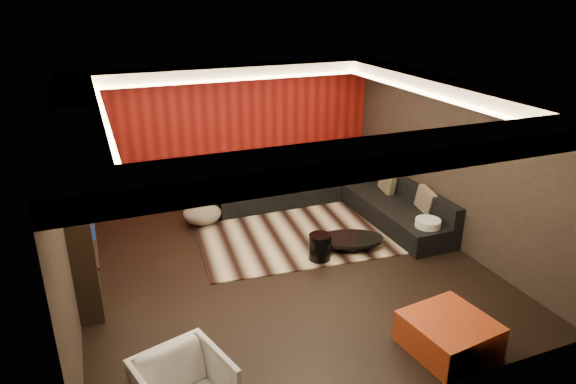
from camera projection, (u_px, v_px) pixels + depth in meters
name	position (u px, v px, depth m)	size (l,w,h in m)	color
floor	(284.00, 270.00, 8.06)	(6.00, 6.00, 0.02)	black
ceiling	(284.00, 91.00, 7.01)	(6.00, 6.00, 0.02)	silver
wall_back	(229.00, 136.00, 10.13)	(6.00, 0.02, 2.80)	black
wall_left	(63.00, 219.00, 6.50)	(0.02, 6.00, 2.80)	black
wall_right	(452.00, 163.00, 8.57)	(0.02, 6.00, 2.80)	black
red_feature_wall	(229.00, 136.00, 10.09)	(5.98, 0.05, 2.78)	#6B0C0A
soffit_back	(230.00, 72.00, 9.38)	(6.00, 0.60, 0.22)	silver
soffit_front	(391.00, 155.00, 4.73)	(6.00, 0.60, 0.22)	silver
soffit_left	(74.00, 116.00, 6.12)	(0.60, 4.80, 0.22)	silver
soffit_right	(445.00, 86.00, 7.99)	(0.60, 4.80, 0.22)	silver
cove_back	(236.00, 80.00, 9.12)	(4.80, 0.08, 0.04)	#FFD899
cove_front	(371.00, 154.00, 5.05)	(4.80, 0.08, 0.04)	#FFD899
cove_left	(105.00, 121.00, 6.27)	(0.08, 4.80, 0.04)	#FFD899
cove_right	(426.00, 94.00, 7.90)	(0.08, 4.80, 0.04)	#FFD899
tv_surround	(79.00, 220.00, 7.18)	(0.30, 2.00, 2.20)	black
tv_screen	(88.00, 195.00, 7.10)	(0.04, 1.30, 0.80)	black
tv_shelf	(95.00, 243.00, 7.38)	(0.04, 1.60, 0.04)	black
rug	(306.00, 226.00, 9.51)	(4.00, 3.00, 0.02)	tan
coffee_table	(350.00, 243.00, 8.66)	(1.13, 1.13, 0.19)	black
drum_stool	(320.00, 247.00, 8.27)	(0.36, 0.36, 0.43)	black
striped_pouf	(202.00, 213.00, 9.54)	(0.71, 0.71, 0.39)	beige
white_side_table	(427.00, 234.00, 8.64)	(0.42, 0.42, 0.53)	silver
orange_ottoman	(449.00, 334.00, 6.22)	(0.94, 0.94, 0.42)	#973613
sectional_sofa	(331.00, 197.00, 10.16)	(3.65, 3.50, 0.75)	black
throw_pillows	(336.00, 179.00, 10.10)	(3.15, 2.75, 0.50)	#C1B18D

